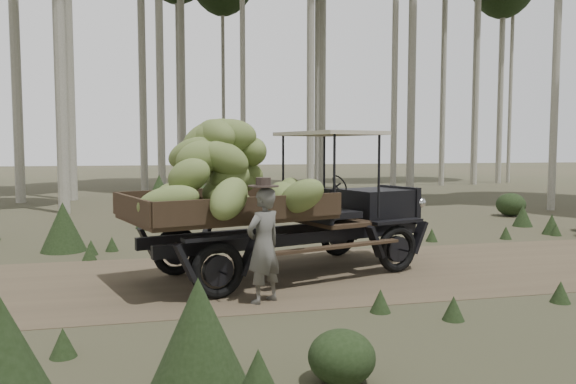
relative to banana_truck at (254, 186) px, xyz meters
name	(u,v)px	position (x,y,z in m)	size (l,w,h in m)	color
ground	(411,269)	(2.76, 0.14, -1.50)	(120.00, 120.00, 0.00)	#473D2B
dirt_track	(411,269)	(2.76, 0.14, -1.50)	(70.00, 4.00, 0.01)	brown
banana_truck	(254,186)	(0.00, 0.00, 0.00)	(5.40, 3.41, 2.65)	black
farmer	(264,244)	(-0.11, -1.34, -0.70)	(0.68, 0.63, 1.70)	#56544E
undergrowth	(371,252)	(1.62, -0.84, -0.97)	(24.01, 23.51, 1.40)	#233319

